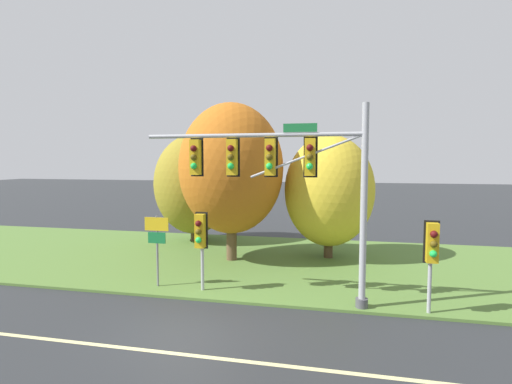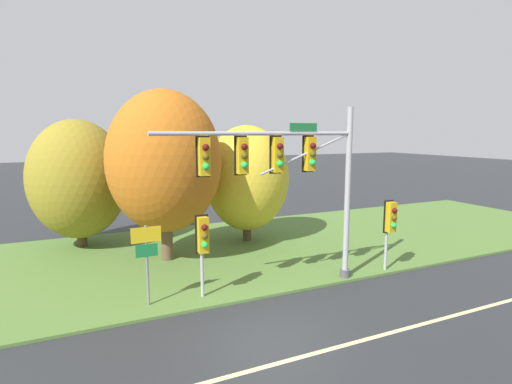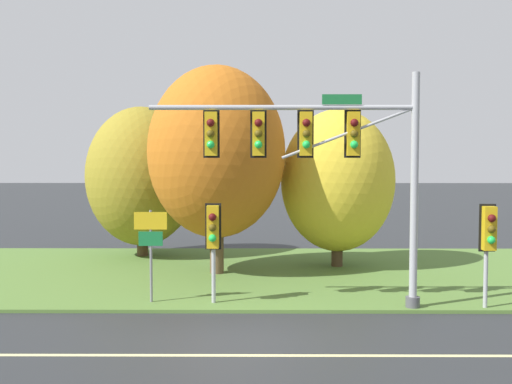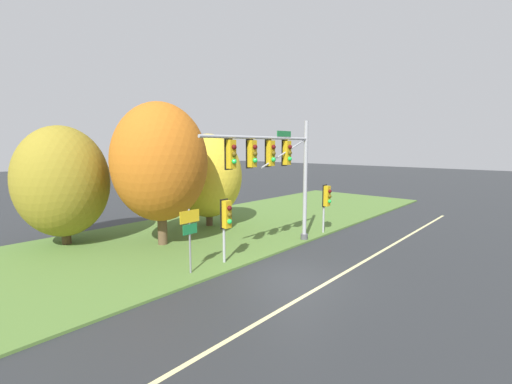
{
  "view_description": "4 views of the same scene",
  "coord_description": "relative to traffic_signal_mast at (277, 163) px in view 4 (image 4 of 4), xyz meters",
  "views": [
    {
      "loc": [
        4.27,
        -10.26,
        4.88
      ],
      "look_at": [
        1.1,
        3.96,
        3.73
      ],
      "focal_mm": 28.0,
      "sensor_mm": 36.0,
      "label": 1
    },
    {
      "loc": [
        -4.64,
        -9.4,
        5.76
      ],
      "look_at": [
        1.61,
        4.15,
        3.52
      ],
      "focal_mm": 28.0,
      "sensor_mm": 36.0,
      "label": 2
    },
    {
      "loc": [
        0.55,
        -15.07,
        4.46
      ],
      "look_at": [
        0.45,
        3.17,
        3.35
      ],
      "focal_mm": 45.0,
      "sensor_mm": 36.0,
      "label": 3
    },
    {
      "loc": [
        -11.0,
        -7.66,
        5.33
      ],
      "look_at": [
        1.15,
        3.19,
        3.14
      ],
      "focal_mm": 24.0,
      "sensor_mm": 36.0,
      "label": 4
    }
  ],
  "objects": [
    {
      "name": "ground_plane",
      "position": [
        -2.33,
        -2.85,
        -4.49
      ],
      "size": [
        160.0,
        160.0,
        0.0
      ],
      "primitive_type": "plane",
      "color": "#282B2D"
    },
    {
      "name": "lane_stripe",
      "position": [
        -2.33,
        -4.05,
        -4.49
      ],
      "size": [
        36.0,
        0.16,
        0.01
      ],
      "primitive_type": "cube",
      "color": "beige",
      "rests_on": "ground"
    },
    {
      "name": "grass_verge",
      "position": [
        -2.33,
        5.4,
        -4.44
      ],
      "size": [
        48.0,
        11.5,
        0.1
      ],
      "primitive_type": "cube",
      "color": "#517533",
      "rests_on": "ground"
    },
    {
      "name": "traffic_signal_mast",
      "position": [
        0.0,
        0.0,
        0.0
      ],
      "size": [
        7.61,
        0.49,
        6.6
      ],
      "color": "#9EA0A5",
      "rests_on": "grass_verge"
    },
    {
      "name": "pedestrian_signal_near_kerb",
      "position": [
        -3.12,
        0.37,
        -2.31
      ],
      "size": [
        0.46,
        0.55,
        2.91
      ],
      "color": "#9EA0A5",
      "rests_on": "grass_verge"
    },
    {
      "name": "pedestrian_signal_further_along",
      "position": [
        4.59,
        -0.18,
        -2.29
      ],
      "size": [
        0.46,
        0.55,
        2.94
      ],
      "color": "#9EA0A5",
      "rests_on": "grass_verge"
    },
    {
      "name": "route_sign_post",
      "position": [
        -4.95,
        0.6,
        -2.56
      ],
      "size": [
        0.96,
        0.08,
        2.7
      ],
      "color": "slate",
      "rests_on": "grass_verge"
    },
    {
      "name": "tree_nearest_road",
      "position": [
        -6.75,
        9.07,
        -1.02
      ],
      "size": [
        4.68,
        4.68,
        6.3
      ],
      "color": "#4C3823",
      "rests_on": "grass_verge"
    },
    {
      "name": "tree_left_of_mast",
      "position": [
        -3.33,
        5.14,
        -0.01
      ],
      "size": [
        4.95,
        4.95,
        7.5
      ],
      "color": "brown",
      "rests_on": "grass_verge"
    },
    {
      "name": "tree_behind_signpost",
      "position": [
        1.21,
        6.62,
        -1.09
      ],
      "size": [
        4.35,
        4.35,
        6.03
      ],
      "color": "#4C3823",
      "rests_on": "grass_verge"
    }
  ]
}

